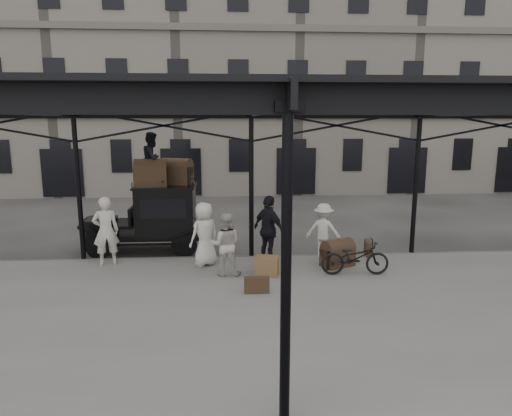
{
  "coord_description": "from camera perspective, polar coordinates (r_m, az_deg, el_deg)",
  "views": [
    {
      "loc": [
        -0.76,
        -11.34,
        4.19
      ],
      "look_at": [
        0.11,
        1.6,
        1.7
      ],
      "focal_mm": 32.0,
      "sensor_mm": 36.0,
      "label": 1
    }
  ],
  "objects": [
    {
      "name": "suitcase_flat",
      "position": [
        10.98,
        0.09,
        -9.61
      ],
      "size": [
        0.6,
        0.15,
        0.4
      ],
      "primitive_type": "cube",
      "rotation": [
        0.0,
        0.0,
        0.0
      ],
      "color": "#402B1E",
      "rests_on": "platform"
    },
    {
      "name": "canopy",
      "position": [
        9.66,
        0.67,
        13.29
      ],
      "size": [
        22.5,
        9.0,
        4.74
      ],
      "color": "black",
      "rests_on": "ground"
    },
    {
      "name": "porter_roof",
      "position": [
        14.62,
        -12.79,
        5.98
      ],
      "size": [
        0.79,
        0.92,
        1.67
      ],
      "primitive_type": "imported",
      "rotation": [
        0.0,
        0.0,
        1.36
      ],
      "color": "black",
      "rests_on": "taxi"
    },
    {
      "name": "porter_left",
      "position": [
        13.54,
        -18.27,
        -2.73
      ],
      "size": [
        0.82,
        0.65,
        1.97
      ],
      "primitive_type": "imported",
      "rotation": [
        0.0,
        0.0,
        3.42
      ],
      "color": "beige",
      "rests_on": "platform"
    },
    {
      "name": "porter_official",
      "position": [
        12.99,
        1.63,
        -2.74
      ],
      "size": [
        1.1,
        1.2,
        1.97
      ],
      "primitive_type": "imported",
      "rotation": [
        0.0,
        0.0,
        2.24
      ],
      "color": "black",
      "rests_on": "platform"
    },
    {
      "name": "steamer_trunk_roof_far",
      "position": [
        14.87,
        -9.87,
        4.29
      ],
      "size": [
        1.09,
        0.87,
        0.7
      ],
      "primitive_type": null,
      "rotation": [
        0.0,
        0.0,
        -0.35
      ],
      "color": "#402B1E",
      "rests_on": "taxi"
    },
    {
      "name": "bicycle",
      "position": [
        12.44,
        12.29,
        -6.06
      ],
      "size": [
        1.82,
        0.71,
        0.94
      ],
      "primitive_type": "imported",
      "rotation": [
        0.0,
        0.0,
        1.53
      ],
      "color": "black",
      "rests_on": "platform"
    },
    {
      "name": "ground",
      "position": [
        12.11,
        -0.02,
        -9.37
      ],
      "size": [
        120.0,
        120.0,
        0.0
      ],
      "primitive_type": "plane",
      "color": "#383533",
      "rests_on": "ground"
    },
    {
      "name": "platform",
      "position": [
        10.24,
        0.74,
        -12.83
      ],
      "size": [
        28.0,
        8.0,
        0.15
      ],
      "primitive_type": "cube",
      "color": "slate",
      "rests_on": "ground"
    },
    {
      "name": "porter_midleft",
      "position": [
        12.06,
        -3.87,
        -4.55
      ],
      "size": [
        0.84,
        0.66,
        1.68
      ],
      "primitive_type": "imported",
      "rotation": [
        0.0,
        0.0,
        3.11
      ],
      "color": "beige",
      "rests_on": "platform"
    },
    {
      "name": "suitcase_upright",
      "position": [
        14.34,
        13.79,
        -4.88
      ],
      "size": [
        0.25,
        0.62,
        0.45
      ],
      "primitive_type": "cube",
      "rotation": [
        0.0,
        0.0,
        -0.16
      ],
      "color": "#402B1E",
      "rests_on": "platform"
    },
    {
      "name": "steamer_trunk_roof_near",
      "position": [
        14.52,
        -13.0,
        4.06
      ],
      "size": [
        1.01,
        0.66,
        0.72
      ],
      "primitive_type": null,
      "rotation": [
        0.0,
        0.0,
        0.07
      ],
      "color": "#402B1E",
      "rests_on": "taxi"
    },
    {
      "name": "steamer_trunk_platform",
      "position": [
        13.11,
        10.16,
        -5.78
      ],
      "size": [
        1.03,
        0.88,
        0.65
      ],
      "primitive_type": null,
      "rotation": [
        0.0,
        0.0,
        0.46
      ],
      "color": "#402B1E",
      "rests_on": "platform"
    },
    {
      "name": "porter_right",
      "position": [
        13.84,
        8.41,
        -2.75
      ],
      "size": [
        1.19,
        0.94,
        1.62
      ],
      "primitive_type": "imported",
      "rotation": [
        0.0,
        0.0,
        2.77
      ],
      "color": "silver",
      "rests_on": "platform"
    },
    {
      "name": "taxi",
      "position": [
        14.96,
        -12.33,
        -0.9
      ],
      "size": [
        3.65,
        1.55,
        2.18
      ],
      "color": "black",
      "rests_on": "ground"
    },
    {
      "name": "porter_centre",
      "position": [
        12.92,
        -6.45,
        -3.25
      ],
      "size": [
        1.05,
        0.99,
        1.81
      ],
      "primitive_type": "imported",
      "rotation": [
        0.0,
        0.0,
        3.79
      ],
      "color": "silver",
      "rests_on": "platform"
    },
    {
      "name": "building_frontage",
      "position": [
        29.49,
        -2.46,
        16.32
      ],
      "size": [
        64.0,
        8.0,
        14.0
      ],
      "primitive_type": "cube",
      "color": "slate",
      "rests_on": "ground"
    },
    {
      "name": "wicker_hamper",
      "position": [
        12.2,
        1.39,
        -7.24
      ],
      "size": [
        0.69,
        0.58,
        0.5
      ],
      "primitive_type": "cube",
      "rotation": [
        0.0,
        0.0,
        -0.25
      ],
      "color": "olive",
      "rests_on": "platform"
    }
  ]
}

